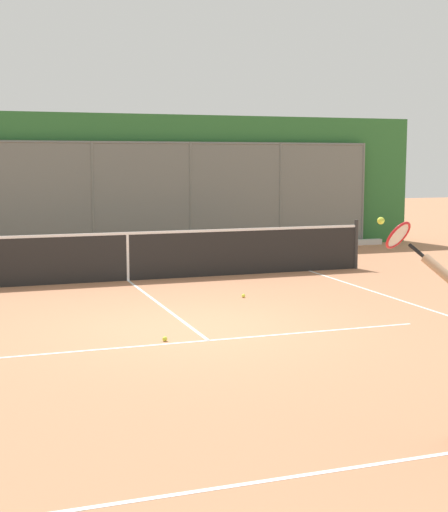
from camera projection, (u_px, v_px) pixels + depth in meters
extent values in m
plane|color=#B27551|center=(191.00, 328.00, 10.49)|extent=(60.00, 60.00, 0.00)
cube|color=white|center=(375.00, 464.00, 5.78)|extent=(7.88, 0.05, 0.01)
cube|color=white|center=(208.00, 340.00, 9.75)|extent=(6.15, 0.05, 0.01)
cube|color=white|center=(441.00, 313.00, 11.46)|extent=(0.05, 9.40, 0.01)
cube|color=white|center=(160.00, 304.00, 12.17)|extent=(0.05, 5.17, 0.01)
cylinder|color=slate|center=(363.00, 194.00, 20.75)|extent=(0.07, 0.07, 2.82)
cylinder|color=slate|center=(280.00, 195.00, 19.94)|extent=(0.07, 0.07, 2.82)
cylinder|color=slate|center=(190.00, 197.00, 19.12)|extent=(0.07, 0.07, 2.82)
cylinder|color=slate|center=(93.00, 199.00, 18.31)|extent=(0.07, 0.07, 2.82)
cylinder|color=slate|center=(91.00, 142.00, 18.13)|extent=(15.11, 0.05, 0.05)
cube|color=slate|center=(93.00, 199.00, 18.31)|extent=(15.11, 0.02, 2.82)
cube|color=#2D6B33|center=(88.00, 184.00, 18.87)|extent=(18.11, 0.90, 3.52)
cube|color=silver|center=(95.00, 253.00, 18.31)|extent=(16.11, 0.18, 0.15)
cylinder|color=#2D2D2D|center=(356.00, 244.00, 16.16)|extent=(0.09, 0.09, 1.07)
cube|color=black|center=(128.00, 258.00, 14.54)|extent=(10.02, 0.02, 0.91)
cube|color=white|center=(127.00, 233.00, 14.48)|extent=(10.02, 0.04, 0.05)
cube|color=white|center=(128.00, 258.00, 14.54)|extent=(0.05, 0.04, 0.91)
cylinder|color=tan|center=(441.00, 271.00, 6.26)|extent=(0.24, 0.36, 0.27)
cylinder|color=black|center=(417.00, 251.00, 6.40)|extent=(0.11, 0.16, 0.13)
torus|color=red|center=(398.00, 235.00, 6.51)|extent=(0.34, 0.30, 0.26)
cylinder|color=silver|center=(398.00, 235.00, 6.51)|extent=(0.28, 0.24, 0.21)
sphere|color=#C1D138|center=(381.00, 221.00, 6.62)|extent=(0.07, 0.07, 0.07)
sphere|color=#C1D138|center=(165.00, 339.00, 9.71)|extent=(0.07, 0.07, 0.07)
sphere|color=#D6E042|center=(243.00, 296.00, 12.80)|extent=(0.07, 0.07, 0.07)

